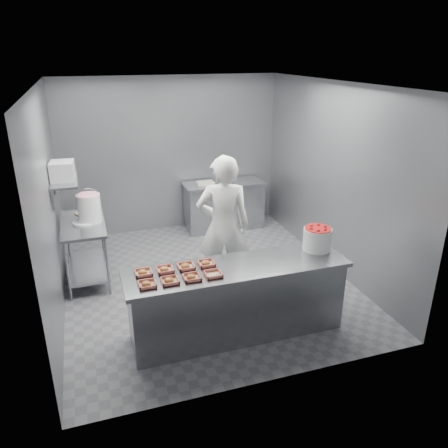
{
  "coord_description": "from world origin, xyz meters",
  "views": [
    {
      "loc": [
        -1.53,
        -5.53,
        3.2
      ],
      "look_at": [
        0.21,
        -0.2,
        0.95
      ],
      "focal_mm": 35.0,
      "sensor_mm": 36.0,
      "label": 1
    }
  ],
  "objects_px": {
    "worker": "(223,227)",
    "back_counter": "(224,205)",
    "tray_6": "(186,266)",
    "tray_4": "(143,273)",
    "glaze_bucket": "(89,208)",
    "tray_1": "(170,281)",
    "tray_7": "(206,263)",
    "prep_table": "(85,242)",
    "appliance": "(62,171)",
    "service_counter": "(237,300)",
    "tray_5": "(165,269)",
    "tray_0": "(147,284)",
    "strawberry_tub": "(317,238)",
    "tray_2": "(192,277)",
    "tray_3": "(213,274)"
  },
  "relations": [
    {
      "from": "tray_3",
      "to": "tray_0",
      "type": "bearing_deg",
      "value": -180.0
    },
    {
      "from": "tray_7",
      "to": "appliance",
      "type": "distance_m",
      "value": 2.42
    },
    {
      "from": "prep_table",
      "to": "appliance",
      "type": "distance_m",
      "value": 1.11
    },
    {
      "from": "tray_1",
      "to": "tray_3",
      "type": "xyz_separation_m",
      "value": [
        0.48,
        0.0,
        -0.0
      ]
    },
    {
      "from": "tray_2",
      "to": "appliance",
      "type": "height_order",
      "value": "appliance"
    },
    {
      "from": "tray_1",
      "to": "appliance",
      "type": "height_order",
      "value": "appliance"
    },
    {
      "from": "tray_0",
      "to": "worker",
      "type": "distance_m",
      "value": 1.65
    },
    {
      "from": "service_counter",
      "to": "tray_5",
      "type": "xyz_separation_m",
      "value": [
        -0.81,
        0.13,
        0.47
      ]
    },
    {
      "from": "tray_1",
      "to": "appliance",
      "type": "distance_m",
      "value": 2.38
    },
    {
      "from": "tray_0",
      "to": "glaze_bucket",
      "type": "xyz_separation_m",
      "value": [
        -0.48,
        2.09,
        0.19
      ]
    },
    {
      "from": "tray_6",
      "to": "glaze_bucket",
      "type": "bearing_deg",
      "value": 117.82
    },
    {
      "from": "prep_table",
      "to": "tray_6",
      "type": "bearing_deg",
      "value": -59.35
    },
    {
      "from": "tray_5",
      "to": "appliance",
      "type": "height_order",
      "value": "appliance"
    },
    {
      "from": "strawberry_tub",
      "to": "tray_3",
      "type": "bearing_deg",
      "value": -169.85
    },
    {
      "from": "tray_2",
      "to": "tray_7",
      "type": "distance_m",
      "value": 0.36
    },
    {
      "from": "prep_table",
      "to": "strawberry_tub",
      "type": "distance_m",
      "value": 3.32
    },
    {
      "from": "tray_6",
      "to": "worker",
      "type": "relative_size",
      "value": 0.1
    },
    {
      "from": "strawberry_tub",
      "to": "tray_2",
      "type": "bearing_deg",
      "value": -171.31
    },
    {
      "from": "tray_7",
      "to": "tray_4",
      "type": "bearing_deg",
      "value": 180.0
    },
    {
      "from": "tray_1",
      "to": "tray_7",
      "type": "xyz_separation_m",
      "value": [
        0.48,
        0.27,
        0.0
      ]
    },
    {
      "from": "tray_3",
      "to": "tray_4",
      "type": "bearing_deg",
      "value": 159.72
    },
    {
      "from": "tray_1",
      "to": "worker",
      "type": "distance_m",
      "value": 1.48
    },
    {
      "from": "worker",
      "to": "back_counter",
      "type": "bearing_deg",
      "value": -94.33
    },
    {
      "from": "tray_2",
      "to": "appliance",
      "type": "bearing_deg",
      "value": 121.71
    },
    {
      "from": "appliance",
      "to": "tray_7",
      "type": "bearing_deg",
      "value": -44.47
    },
    {
      "from": "tray_2",
      "to": "glaze_bucket",
      "type": "height_order",
      "value": "glaze_bucket"
    },
    {
      "from": "service_counter",
      "to": "glaze_bucket",
      "type": "bearing_deg",
      "value": 128.12
    },
    {
      "from": "worker",
      "to": "service_counter",
      "type": "bearing_deg",
      "value": 95.2
    },
    {
      "from": "tray_5",
      "to": "strawberry_tub",
      "type": "distance_m",
      "value": 1.9
    },
    {
      "from": "service_counter",
      "to": "prep_table",
      "type": "distance_m",
      "value": 2.56
    },
    {
      "from": "strawberry_tub",
      "to": "glaze_bucket",
      "type": "distance_m",
      "value": 3.2
    },
    {
      "from": "tray_0",
      "to": "tray_5",
      "type": "xyz_separation_m",
      "value": [
        0.24,
        0.27,
        0.0
      ]
    },
    {
      "from": "prep_table",
      "to": "tray_0",
      "type": "height_order",
      "value": "tray_0"
    },
    {
      "from": "service_counter",
      "to": "prep_table",
      "type": "xyz_separation_m",
      "value": [
        -1.65,
        1.95,
        0.14
      ]
    },
    {
      "from": "tray_1",
      "to": "tray_5",
      "type": "bearing_deg",
      "value": 90.0
    },
    {
      "from": "tray_0",
      "to": "tray_7",
      "type": "bearing_deg",
      "value": 20.36
    },
    {
      "from": "service_counter",
      "to": "tray_0",
      "type": "distance_m",
      "value": 1.16
    },
    {
      "from": "tray_0",
      "to": "glaze_bucket",
      "type": "distance_m",
      "value": 2.16
    },
    {
      "from": "tray_3",
      "to": "tray_4",
      "type": "distance_m",
      "value": 0.77
    },
    {
      "from": "tray_0",
      "to": "tray_4",
      "type": "distance_m",
      "value": 0.27
    },
    {
      "from": "tray_0",
      "to": "strawberry_tub",
      "type": "bearing_deg",
      "value": 6.75
    },
    {
      "from": "glaze_bucket",
      "to": "tray_3",
      "type": "bearing_deg",
      "value": -60.03
    },
    {
      "from": "service_counter",
      "to": "back_counter",
      "type": "relative_size",
      "value": 1.73
    },
    {
      "from": "tray_0",
      "to": "glaze_bucket",
      "type": "bearing_deg",
      "value": 103.0
    },
    {
      "from": "tray_7",
      "to": "tray_5",
      "type": "bearing_deg",
      "value": 180.0
    },
    {
      "from": "service_counter",
      "to": "tray_6",
      "type": "bearing_deg",
      "value": 166.89
    },
    {
      "from": "service_counter",
      "to": "tray_0",
      "type": "xyz_separation_m",
      "value": [
        -1.05,
        -0.13,
        0.47
      ]
    },
    {
      "from": "worker",
      "to": "appliance",
      "type": "bearing_deg",
      "value": -10.38
    },
    {
      "from": "tray_4",
      "to": "glaze_bucket",
      "type": "xyz_separation_m",
      "value": [
        -0.48,
        1.82,
        0.19
      ]
    },
    {
      "from": "prep_table",
      "to": "back_counter",
      "type": "height_order",
      "value": "same"
    }
  ]
}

